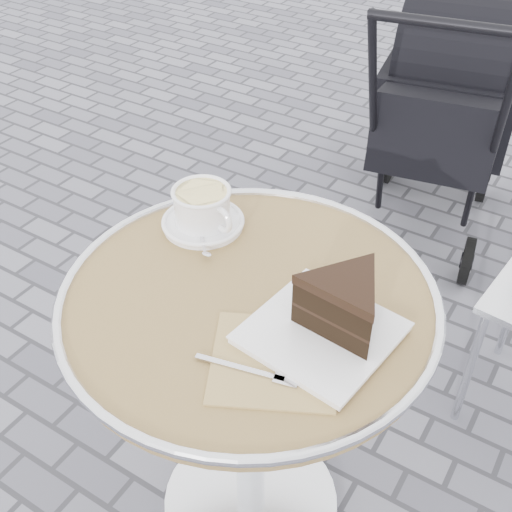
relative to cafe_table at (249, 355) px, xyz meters
The scene contains 5 objects.
ground 0.57m from the cafe_table, ahead, with size 80.00×80.00×0.00m, color slate.
cafe_table is the anchor object (origin of this frame).
cappuccino_set 0.32m from the cafe_table, 146.04° to the left, with size 0.18×0.19×0.09m.
cake_plate_set 0.29m from the cafe_table, ahead, with size 0.33×0.38×0.12m.
baby_stroller 1.47m from the cafe_table, 93.17° to the left, with size 0.60×1.02×0.99m.
Camera 1 is at (0.48, -0.74, 1.54)m, focal length 45.00 mm.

